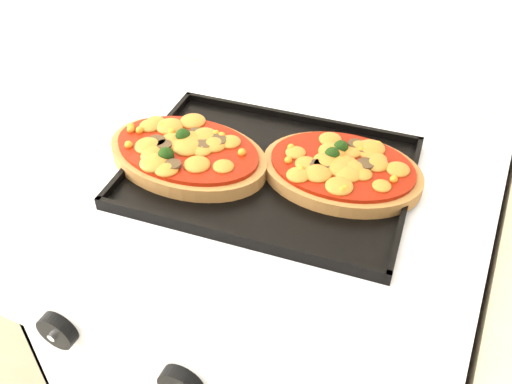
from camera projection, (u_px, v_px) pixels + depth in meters
The scene contains 6 objects.
stove at pixel (279, 354), 1.15m from camera, with size 0.60×0.60×0.91m, color white.
control_panel at pixel (185, 369), 0.68m from camera, with size 0.60×0.02×0.09m, color white.
knob_left at pixel (58, 331), 0.72m from camera, with size 0.05×0.05×0.02m, color black.
baking_tray at pixel (270, 171), 0.86m from camera, with size 0.41×0.31×0.02m, color black.
pizza_left at pixel (187, 152), 0.86m from camera, with size 0.26×0.17×0.04m, color #9E6336, non-canonical shape.
pizza_right at pixel (342, 168), 0.84m from camera, with size 0.24×0.17×0.03m, color #9E6336, non-canonical shape.
Camera 1 is at (0.23, 1.08, 1.46)m, focal length 40.00 mm.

